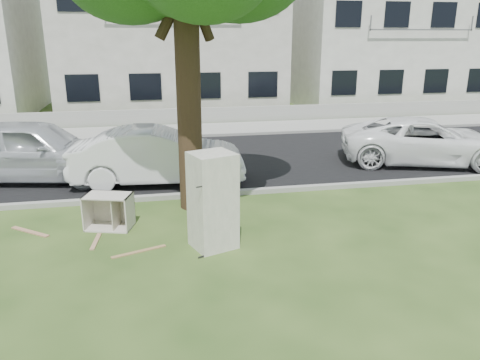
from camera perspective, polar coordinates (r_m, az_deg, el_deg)
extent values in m
plane|color=#2A4518|center=(9.45, -2.37, -6.85)|extent=(120.00, 120.00, 0.00)
cube|color=black|center=(15.08, -5.83, 2.38)|extent=(120.00, 7.00, 0.01)
cube|color=gray|center=(11.71, -4.19, -2.02)|extent=(120.00, 0.18, 0.12)
cube|color=gray|center=(18.53, -6.87, 5.13)|extent=(120.00, 0.18, 0.12)
cube|color=gray|center=(19.95, -7.20, 6.00)|extent=(120.00, 2.80, 0.01)
cube|color=gray|center=(21.46, -7.54, 7.71)|extent=(120.00, 0.15, 0.70)
cylinder|color=black|center=(10.44, -6.28, 10.25)|extent=(0.54, 0.54, 5.20)
cube|color=silver|center=(26.06, -8.57, 16.52)|extent=(11.00, 8.00, 7.20)
cube|color=white|center=(29.22, 16.62, 15.49)|extent=(10.00, 8.00, 6.60)
cube|color=white|center=(8.69, -3.33, -2.56)|extent=(0.95, 0.91, 1.83)
cube|color=silver|center=(10.08, -15.69, -3.69)|extent=(1.06, 0.82, 0.73)
cube|color=#987649|center=(8.98, -12.21, -8.52)|extent=(1.01, 0.43, 0.02)
cube|color=#AB7959|center=(10.53, -24.22, -5.77)|extent=(0.86, 0.71, 0.02)
cube|color=tan|center=(9.61, -17.17, -7.16)|extent=(0.16, 0.76, 0.02)
imported|color=white|center=(12.73, -9.97, 2.90)|extent=(4.69, 1.96, 1.51)
imported|color=white|center=(15.68, 21.62, 4.45)|extent=(5.54, 3.77, 1.41)
imported|color=silver|center=(14.01, -23.88, 3.38)|extent=(5.29, 2.98, 1.70)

